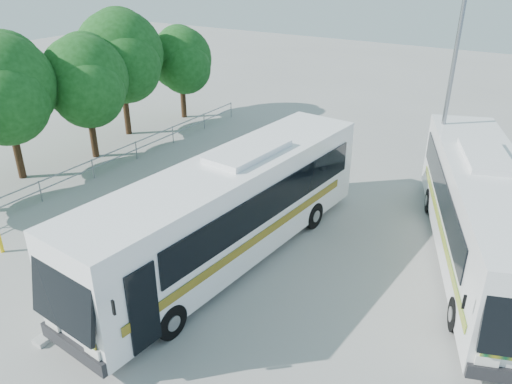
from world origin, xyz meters
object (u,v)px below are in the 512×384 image
Objects in this scene: tree_far_c at (86,79)px; tree_far_e at (181,59)px; coach_adjacent at (482,213)px; bollard at (0,240)px; tree_far_d at (121,54)px; coach_main at (229,209)px; tree_far_b at (4,87)px; lamppost at (449,92)px.

tree_far_c reaches higher than tree_far_e.
coach_adjacent is 12.77× the size of bollard.
coach_main is (13.10, -8.10, -2.78)m from tree_far_d.
tree_far_b is 1.17× the size of tree_far_e.
bollard is (-7.46, -4.19, -1.53)m from coach_main.
tree_far_e reaches higher than coach_adjacent.
coach_adjacent is at bearing -9.76° from tree_far_d.
tree_far_b is at bearing -177.45° from coach_main.
tree_far_b reaches higher than tree_far_c.
coach_main is 1.06× the size of coach_adjacent.
tree_far_c is at bearing 117.36° from bollard.
tree_far_d reaches higher than coach_main.
tree_far_e is 17.79m from coach_main.
lamppost is (-2.57, 4.29, 2.98)m from coach_adjacent.
tree_far_d reaches higher than tree_far_b.
lamppost is (16.90, 4.43, 0.67)m from tree_far_c.
tree_far_c is 0.88× the size of tree_far_d.
tree_far_b is at bearing -91.83° from tree_far_e.
tree_far_e is at bearing 81.37° from tree_far_d.
lamppost reaches higher than tree_far_b.
coach_main is 8.69m from bollard.
tree_far_c is at bearing -86.46° from tree_far_e.
bollard is (-15.02, -8.74, -1.44)m from coach_adjacent.
coach_main is at bearing 29.31° from bollard.
lamppost is (18.09, 0.73, 0.11)m from tree_far_d.
tree_far_d is at bearing -171.84° from lamppost.
coach_main reaches higher than bollard.
lamppost reaches higher than bollard.
tree_far_e is 0.46× the size of coach_adjacent.
tree_far_d is 0.82× the size of lamppost.
tree_far_b is at bearing 171.29° from coach_adjacent.
tree_far_e reaches higher than coach_main.
lamppost is at bearing -12.22° from tree_far_e.
bollard is at bearing -169.77° from coach_adjacent.
coach_adjacent reaches higher than bollard.
tree_far_d is 1.24× the size of tree_far_e.
tree_far_d is at bearing 114.63° from bollard.
tree_far_c is 8.22m from tree_far_e.
tree_far_d is 4.65m from tree_far_e.
tree_far_c is 17.48m from lamppost.
tree_far_e is at bearing 88.17° from tree_far_b.
coach_adjacent is at bearing 11.23° from tree_far_b.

